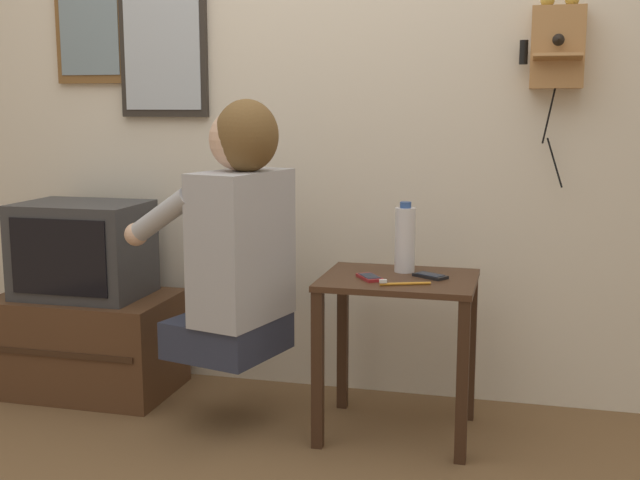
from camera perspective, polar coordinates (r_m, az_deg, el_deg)
The scene contains 12 objects.
wall_back at distance 3.40m, azimuth 0.38°, elevation 10.51°, with size 6.80×0.05×2.55m.
side_table at distance 2.97m, azimuth 5.59°, elevation -5.11°, with size 0.56×0.45×0.60m.
person at distance 2.97m, azimuth -5.94°, elevation 0.36°, with size 0.60×0.52×0.95m.
tv_stand at distance 3.62m, azimuth -16.15°, elevation -7.03°, with size 0.74×0.47×0.42m.
television at distance 3.52m, azimuth -16.50°, elevation -0.65°, with size 0.52×0.38×0.40m.
wall_phone_antique at distance 3.22m, azimuth 16.51°, elevation 13.08°, with size 0.24×0.18×0.72m.
framed_picture at distance 3.77m, azimuth -16.04°, elevation 14.57°, with size 0.33×0.03×0.51m.
wall_mirror at distance 3.60m, azimuth -11.10°, elevation 13.49°, with size 0.40×0.03×0.62m.
cell_phone_held at distance 2.90m, azimuth 3.55°, elevation -2.67°, with size 0.12×0.14×0.01m.
cell_phone_spare at distance 2.95m, azimuth 7.84°, elevation -2.54°, with size 0.14×0.12×0.01m.
water_bottle at distance 3.02m, azimuth 6.06°, elevation 0.07°, with size 0.08×0.08×0.26m.
toothbrush at distance 2.81m, azimuth 5.82°, elevation -3.08°, with size 0.17×0.08×0.02m.
Camera 1 is at (0.82, -2.11, 1.22)m, focal length 45.00 mm.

